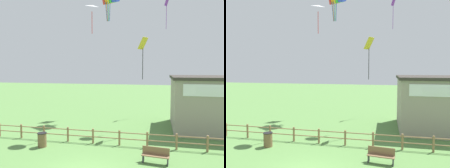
% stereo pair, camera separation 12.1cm
% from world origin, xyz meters
% --- Properties ---
extents(wooden_fence, '(17.25, 0.14, 1.05)m').
position_xyz_m(wooden_fence, '(0.00, 5.02, 0.60)').
color(wooden_fence, olive).
rests_on(wooden_fence, ground_plane).
extents(seaside_building, '(7.87, 6.28, 4.62)m').
position_xyz_m(seaside_building, '(8.57, 10.61, 2.33)').
color(seaside_building, gray).
rests_on(seaside_building, ground_plane).
extents(park_bench_near_fence, '(1.55, 0.57, 0.89)m').
position_xyz_m(park_bench_near_fence, '(3.43, 2.65, 0.47)').
color(park_bench_near_fence, brown).
rests_on(park_bench_near_fence, ground_plane).
extents(trash_bin, '(0.63, 0.63, 0.97)m').
position_xyz_m(trash_bin, '(-4.12, 3.64, 0.49)').
color(trash_bin, brown).
rests_on(trash_bin, ground_plane).
extents(kite_yellow_diamond, '(0.84, 0.92, 3.37)m').
position_xyz_m(kite_yellow_diamond, '(2.26, 8.31, 6.85)').
color(kite_yellow_diamond, yellow).
extents(kite_purple_streamer, '(0.53, 0.62, 3.44)m').
position_xyz_m(kite_purple_streamer, '(4.32, 17.26, 12.20)').
color(kite_purple_streamer, purple).
extents(kite_white_delta, '(1.58, 1.58, 2.42)m').
position_xyz_m(kite_white_delta, '(-1.80, 7.71, 10.29)').
color(kite_white_delta, white).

